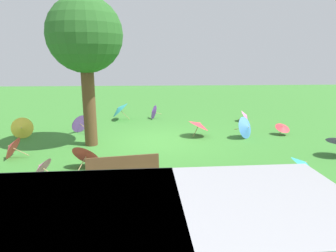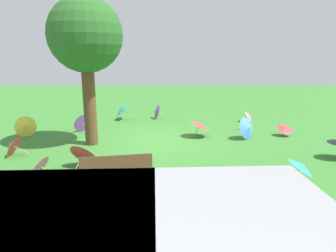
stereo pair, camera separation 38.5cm
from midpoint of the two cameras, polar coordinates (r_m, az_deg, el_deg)
The scene contains 16 objects.
ground at distance 10.88m, azimuth -1.05°, elevation -2.82°, with size 40.00×40.00×0.00m, color #387A2D.
van_dark at distance 3.63m, azimuth -8.21°, elevation -22.83°, with size 4.65×2.24×1.53m.
park_bench at distance 6.89m, azimuth -8.22°, elevation -8.75°, with size 1.66×0.72×0.90m.
shade_tree at distance 10.34m, azimuth -14.50°, elevation 16.16°, with size 2.44×2.44×4.91m.
parasol_yellow_0 at distance 12.43m, azimuth -24.97°, elevation -0.11°, with size 0.85×0.78×0.80m.
parasol_red_0 at distance 11.35m, azimuth 7.14°, elevation 0.26°, with size 0.94×0.96×0.72m.
parasol_red_1 at distance 12.32m, azimuth 22.46°, elevation -0.41°, with size 0.66×0.64×0.49m.
parasol_teal_0 at distance 8.11m, azimuth 25.55°, elevation -6.92°, with size 0.76×0.79×0.65m.
parasol_purple_0 at distance 14.52m, azimuth -1.57°, elevation 2.75°, with size 0.68×0.75×0.70m.
parasol_red_2 at distance 10.22m, azimuth -26.84°, elevation -3.34°, with size 0.75×0.73×0.71m.
parasol_pink_0 at distance 14.36m, azimuth 16.08°, elevation 1.81°, with size 0.62×0.69×0.55m.
parasol_teal_1 at distance 14.41m, azimuth -8.01°, elevation 3.35°, with size 0.92×0.97×0.93m.
parasol_pink_1 at distance 8.36m, azimuth -22.39°, elevation -6.94°, with size 0.66×0.69×0.56m.
parasol_purple_3 at distance 12.51m, azimuth -15.37°, elevation 0.67°, with size 0.81×0.81×0.77m.
parasol_red_3 at distance 8.62m, azimuth -14.46°, elevation -5.09°, with size 1.01×0.90×0.75m.
parasol_blue_1 at distance 11.41m, azimuth 16.04°, elevation -0.39°, with size 0.89×0.87×0.84m.
Camera 2 is at (-0.21, 10.44, 3.06)m, focal length 31.73 mm.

